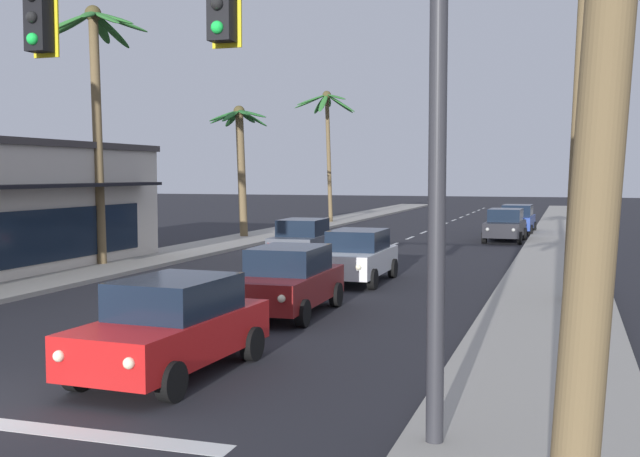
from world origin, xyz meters
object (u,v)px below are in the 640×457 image
palm_left_second (96,79)px  palm_right_nearest (610,1)px  sedan_lead_at_stop_bar (173,326)px  palm_left_third (240,148)px  sedan_parked_mid_kerb (517,219)px  traffic_signal_mast (155,51)px  palm_left_farthest (327,121)px  palm_right_second (583,35)px  sedan_parked_nearest_kerb (505,225)px  sedan_third_in_queue (288,280)px  sedan_fifth_in_queue (357,256)px  sedan_oncoming_far (304,240)px

palm_left_second → palm_right_nearest: 24.69m
sedan_lead_at_stop_bar → palm_left_third: palm_left_third is taller
sedan_parked_mid_kerb → palm_left_third: size_ratio=0.63×
traffic_signal_mast → palm_left_third: traffic_signal_mast is taller
palm_left_farthest → palm_right_nearest: (16.38, -44.64, -2.14)m
palm_left_third → palm_right_nearest: size_ratio=0.94×
sedan_lead_at_stop_bar → palm_right_second: (6.76, 9.60, 6.21)m
sedan_parked_mid_kerb → palm_left_second: size_ratio=0.47×
sedan_parked_mid_kerb → sedan_parked_nearest_kerb: bearing=-92.7°
palm_left_third → palm_right_second: (17.02, -16.84, 2.23)m
traffic_signal_mast → sedan_third_in_queue: 9.58m
traffic_signal_mast → sedan_parked_nearest_kerb: bearing=85.8°
palm_left_second → palm_left_third: size_ratio=1.36×
sedan_third_in_queue → sedan_parked_nearest_kerb: (3.50, 22.81, 0.00)m
palm_left_third → traffic_signal_mast: bearing=-68.5°
sedan_lead_at_stop_bar → sedan_parked_nearest_kerb: (3.39, 28.87, 0.00)m
sedan_fifth_in_queue → palm_left_third: 18.08m
traffic_signal_mast → sedan_third_in_queue: traffic_signal_mast is taller
traffic_signal_mast → palm_right_second: bearing=64.8°
palm_left_farthest → palm_right_nearest: palm_left_farthest is taller
sedan_lead_at_stop_bar → sedan_fifth_in_queue: size_ratio=1.01×
sedan_oncoming_far → palm_left_farthest: bearing=105.0°
sedan_oncoming_far → palm_right_second: (10.32, -7.74, 6.21)m
sedan_third_in_queue → palm_left_farthest: 35.63m
sedan_third_in_queue → sedan_parked_mid_kerb: same height
sedan_oncoming_far → palm_right_nearest: 24.79m
sedan_third_in_queue → palm_left_third: bearing=116.5°
sedan_lead_at_stop_bar → sedan_parked_nearest_kerb: same height
sedan_parked_nearest_kerb → palm_right_second: (3.36, -19.27, 6.21)m
sedan_third_in_queue → sedan_fifth_in_queue: same height
sedan_third_in_queue → sedan_parked_mid_kerb: bearing=82.4°
palm_right_nearest → palm_right_second: size_ratio=0.79×
palm_right_second → palm_right_nearest: bearing=-89.8°
sedan_parked_nearest_kerb → palm_left_farthest: palm_left_farthest is taller
sedan_fifth_in_queue → sedan_lead_at_stop_bar: bearing=-90.3°
sedan_lead_at_stop_bar → sedan_oncoming_far: (-3.56, 17.34, 0.00)m
sedan_lead_at_stop_bar → palm_left_second: bearing=127.9°
sedan_lead_at_stop_bar → palm_left_second: 17.62m
sedan_lead_at_stop_bar → sedan_third_in_queue: bearing=90.9°
traffic_signal_mast → sedan_lead_at_stop_bar: 5.05m
palm_left_farthest → palm_right_second: size_ratio=0.96×
sedan_parked_mid_kerb → palm_left_farthest: size_ratio=0.49×
traffic_signal_mast → palm_left_farthest: 43.63m
palm_right_second → palm_left_third: bearing=135.3°
sedan_third_in_queue → palm_left_second: palm_left_second is taller
sedan_lead_at_stop_bar → sedan_third_in_queue: same height
sedan_third_in_queue → palm_left_farthest: size_ratio=0.49×
sedan_lead_at_stop_bar → palm_right_second: bearing=54.8°
palm_right_nearest → traffic_signal_mast: bearing=157.3°
sedan_fifth_in_queue → sedan_oncoming_far: bearing=124.7°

